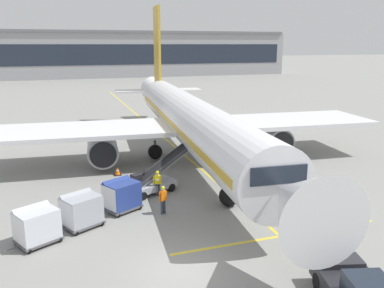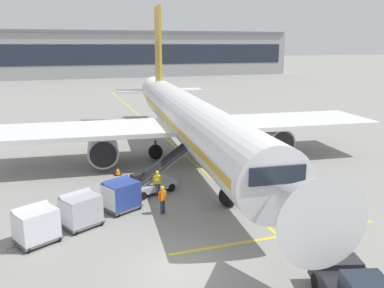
{
  "view_description": "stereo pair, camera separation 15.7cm",
  "coord_description": "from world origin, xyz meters",
  "px_view_note": "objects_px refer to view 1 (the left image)",
  "views": [
    {
      "loc": [
        -4.55,
        -15.34,
        9.83
      ],
      "look_at": [
        4.38,
        11.1,
        2.83
      ],
      "focal_mm": 37.33,
      "sensor_mm": 36.0,
      "label": 1
    },
    {
      "loc": [
        -4.41,
        -15.39,
        9.83
      ],
      "look_at": [
        4.38,
        11.1,
        2.83
      ],
      "focal_mm": 37.33,
      "sensor_mm": 36.0,
      "label": 2
    }
  ],
  "objects_px": {
    "ground_crew_by_carts": "(157,182)",
    "safety_cone_nose_mark": "(102,165)",
    "ground_crew_by_loader": "(163,198)",
    "baggage_cart_third": "(36,225)",
    "belt_loader": "(154,180)",
    "safety_cone_wingtip": "(136,179)",
    "parked_airplane": "(189,120)",
    "safety_cone_engine_keepout": "(117,171)",
    "baggage_cart_lead": "(121,195)",
    "baggage_cart_second": "(81,210)"
  },
  "relations": [
    {
      "from": "ground_crew_by_carts",
      "to": "safety_cone_nose_mark",
      "type": "height_order",
      "value": "ground_crew_by_carts"
    },
    {
      "from": "ground_crew_by_loader",
      "to": "baggage_cart_third",
      "type": "bearing_deg",
      "value": -168.3
    },
    {
      "from": "belt_loader",
      "to": "safety_cone_nose_mark",
      "type": "distance_m",
      "value": 7.08
    },
    {
      "from": "belt_loader",
      "to": "safety_cone_wingtip",
      "type": "bearing_deg",
      "value": 112.82
    },
    {
      "from": "parked_airplane",
      "to": "ground_crew_by_loader",
      "type": "height_order",
      "value": "parked_airplane"
    },
    {
      "from": "ground_crew_by_carts",
      "to": "safety_cone_wingtip",
      "type": "distance_m",
      "value": 3.11
    },
    {
      "from": "baggage_cart_third",
      "to": "ground_crew_by_loader",
      "type": "relative_size",
      "value": 1.59
    },
    {
      "from": "safety_cone_wingtip",
      "to": "parked_airplane",
      "type": "bearing_deg",
      "value": 39.62
    },
    {
      "from": "parked_airplane",
      "to": "safety_cone_engine_keepout",
      "type": "xyz_separation_m",
      "value": [
        -6.64,
        -2.33,
        -3.21
      ]
    },
    {
      "from": "baggage_cart_third",
      "to": "ground_crew_by_carts",
      "type": "bearing_deg",
      "value": 30.71
    },
    {
      "from": "baggage_cart_lead",
      "to": "ground_crew_by_loader",
      "type": "bearing_deg",
      "value": -30.71
    },
    {
      "from": "ground_crew_by_loader",
      "to": "baggage_cart_second",
      "type": "bearing_deg",
      "value": -177.39
    },
    {
      "from": "safety_cone_engine_keepout",
      "to": "safety_cone_nose_mark",
      "type": "height_order",
      "value": "safety_cone_engine_keepout"
    },
    {
      "from": "belt_loader",
      "to": "baggage_cart_lead",
      "type": "relative_size",
      "value": 1.94
    },
    {
      "from": "safety_cone_wingtip",
      "to": "baggage_cart_third",
      "type": "bearing_deg",
      "value": -131.49
    },
    {
      "from": "belt_loader",
      "to": "safety_cone_wingtip",
      "type": "relative_size",
      "value": 7.8
    },
    {
      "from": "belt_loader",
      "to": "baggage_cart_lead",
      "type": "bearing_deg",
      "value": -136.86
    },
    {
      "from": "baggage_cart_second",
      "to": "safety_cone_wingtip",
      "type": "distance_m",
      "value": 7.36
    },
    {
      "from": "baggage_cart_lead",
      "to": "ground_crew_by_loader",
      "type": "relative_size",
      "value": 1.59
    },
    {
      "from": "baggage_cart_second",
      "to": "ground_crew_by_loader",
      "type": "bearing_deg",
      "value": 2.61
    },
    {
      "from": "safety_cone_engine_keepout",
      "to": "safety_cone_wingtip",
      "type": "xyz_separation_m",
      "value": [
        0.97,
        -2.36,
        0.03
      ]
    },
    {
      "from": "baggage_cart_lead",
      "to": "safety_cone_engine_keepout",
      "type": "height_order",
      "value": "baggage_cart_lead"
    },
    {
      "from": "safety_cone_engine_keepout",
      "to": "safety_cone_wingtip",
      "type": "height_order",
      "value": "safety_cone_wingtip"
    },
    {
      "from": "safety_cone_wingtip",
      "to": "ground_crew_by_carts",
      "type": "bearing_deg",
      "value": -72.23
    },
    {
      "from": "safety_cone_engine_keepout",
      "to": "safety_cone_nose_mark",
      "type": "xyz_separation_m",
      "value": [
        -0.92,
        2.09,
        -0.01
      ]
    },
    {
      "from": "baggage_cart_lead",
      "to": "baggage_cart_second",
      "type": "relative_size",
      "value": 1.0
    },
    {
      "from": "parked_airplane",
      "to": "ground_crew_by_carts",
      "type": "relative_size",
      "value": 24.76
    },
    {
      "from": "baggage_cart_third",
      "to": "safety_cone_wingtip",
      "type": "relative_size",
      "value": 4.03
    },
    {
      "from": "belt_loader",
      "to": "baggage_cart_third",
      "type": "xyz_separation_m",
      "value": [
        -7.28,
        -5.2,
        0.14
      ]
    },
    {
      "from": "parked_airplane",
      "to": "ground_crew_by_loader",
      "type": "xyz_separation_m",
      "value": [
        -5.13,
        -10.51,
        -2.51
      ]
    },
    {
      "from": "baggage_cart_lead",
      "to": "ground_crew_by_carts",
      "type": "bearing_deg",
      "value": 30.84
    },
    {
      "from": "baggage_cart_third",
      "to": "parked_airplane",
      "type": "bearing_deg",
      "value": 44.67
    },
    {
      "from": "safety_cone_engine_keepout",
      "to": "safety_cone_nose_mark",
      "type": "distance_m",
      "value": 2.28
    },
    {
      "from": "safety_cone_wingtip",
      "to": "safety_cone_nose_mark",
      "type": "xyz_separation_m",
      "value": [
        -1.89,
        4.45,
        -0.04
      ]
    },
    {
      "from": "baggage_cart_third",
      "to": "safety_cone_nose_mark",
      "type": "relative_size",
      "value": 4.53
    },
    {
      "from": "baggage_cart_lead",
      "to": "safety_cone_engine_keepout",
      "type": "xyz_separation_m",
      "value": [
        0.75,
        6.83,
        -0.7
      ]
    },
    {
      "from": "ground_crew_by_carts",
      "to": "safety_cone_engine_keepout",
      "type": "height_order",
      "value": "ground_crew_by_carts"
    },
    {
      "from": "baggage_cart_second",
      "to": "baggage_cart_third",
      "type": "height_order",
      "value": "same"
    },
    {
      "from": "baggage_cart_second",
      "to": "ground_crew_by_loader",
      "type": "distance_m",
      "value": 4.71
    },
    {
      "from": "parked_airplane",
      "to": "belt_loader",
      "type": "relative_size",
      "value": 8.04
    },
    {
      "from": "parked_airplane",
      "to": "safety_cone_engine_keepout",
      "type": "relative_size",
      "value": 69.18
    },
    {
      "from": "ground_crew_by_carts",
      "to": "safety_cone_wingtip",
      "type": "bearing_deg",
      "value": 107.77
    },
    {
      "from": "belt_loader",
      "to": "baggage_cart_second",
      "type": "bearing_deg",
      "value": -141.68
    },
    {
      "from": "ground_crew_by_carts",
      "to": "parked_airplane",
      "type": "bearing_deg",
      "value": 57.98
    },
    {
      "from": "baggage_cart_third",
      "to": "safety_cone_nose_mark",
      "type": "xyz_separation_m",
      "value": [
        4.52,
        11.7,
        -0.7
      ]
    },
    {
      "from": "belt_loader",
      "to": "safety_cone_wingtip",
      "type": "height_order",
      "value": "belt_loader"
    },
    {
      "from": "baggage_cart_third",
      "to": "ground_crew_by_loader",
      "type": "distance_m",
      "value": 7.11
    },
    {
      "from": "ground_crew_by_loader",
      "to": "safety_cone_nose_mark",
      "type": "distance_m",
      "value": 10.57
    },
    {
      "from": "parked_airplane",
      "to": "baggage_cart_third",
      "type": "height_order",
      "value": "parked_airplane"
    },
    {
      "from": "baggage_cart_second",
      "to": "safety_cone_nose_mark",
      "type": "xyz_separation_m",
      "value": [
        2.27,
        10.47,
        -0.7
      ]
    }
  ]
}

